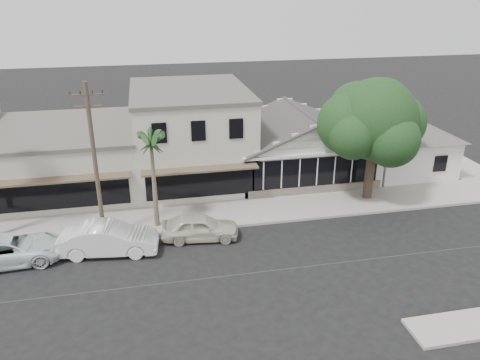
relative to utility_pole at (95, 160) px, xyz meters
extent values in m
plane|color=black|center=(9.00, -5.20, -4.79)|extent=(140.00, 140.00, 0.00)
cube|color=#9E9991|center=(1.00, 1.55, -4.71)|extent=(90.00, 3.50, 0.15)
cube|color=white|center=(14.00, 7.30, -3.29)|extent=(10.00, 8.00, 3.00)
cube|color=black|center=(14.00, 3.24, -3.04)|extent=(8.80, 0.10, 2.00)
cube|color=#60564C|center=(14.00, 3.25, -4.44)|extent=(9.60, 0.18, 0.70)
cube|color=white|center=(22.20, 6.30, -3.29)|extent=(6.00, 6.00, 3.00)
cube|color=beige|center=(6.00, 8.30, -1.54)|extent=(8.00, 10.00, 6.50)
cube|color=beige|center=(-3.00, 8.30, -2.69)|extent=(10.00, 10.00, 4.20)
cylinder|color=brown|center=(0.00, 0.00, -0.29)|extent=(0.24, 0.24, 9.00)
cube|color=brown|center=(0.00, 0.00, 3.51)|extent=(1.80, 0.12, 0.12)
cube|color=brown|center=(0.00, 0.00, 2.91)|extent=(1.40, 0.12, 0.12)
imported|color=beige|center=(5.40, -1.19, -4.05)|extent=(4.54, 2.27, 1.49)
imported|color=white|center=(0.40, -1.72, -3.93)|extent=(5.39, 2.43, 1.71)
imported|color=white|center=(-4.60, -1.63, -4.04)|extent=(5.55, 2.86, 1.50)
cylinder|color=#4A3A2D|center=(17.19, 1.89, -3.17)|extent=(0.61, 0.61, 3.25)
sphere|color=#163515|center=(17.19, 1.89, 0.79)|extent=(5.28, 5.28, 5.28)
sphere|color=#163515|center=(19.02, 2.50, 0.28)|extent=(3.86, 3.86, 3.86)
sphere|color=#163515|center=(15.57, 2.30, 0.49)|extent=(4.06, 4.06, 4.06)
sphere|color=#163515|center=(17.60, 0.37, -0.12)|extent=(3.45, 3.45, 3.45)
sphere|color=#163515|center=(16.58, 3.51, 1.10)|extent=(3.65, 3.65, 3.65)
sphere|color=#163515|center=(18.41, 3.31, 1.50)|extent=(3.25, 3.25, 3.25)
sphere|color=#163515|center=(15.37, 1.08, 0.08)|extent=(3.04, 3.04, 3.04)
cone|color=#726651|center=(3.04, 0.72, -2.18)|extent=(0.33, 0.33, 5.21)
camera|label=1|loc=(2.86, -24.67, 8.66)|focal=35.00mm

